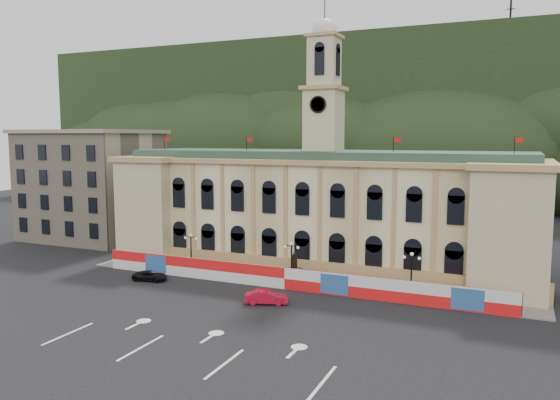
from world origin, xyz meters
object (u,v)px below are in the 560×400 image
at_px(statue, 295,273).
at_px(lamp_center, 292,259).
at_px(black_suv, 150,276).
at_px(red_sedan, 266,297).

relative_size(statue, lamp_center, 0.72).
relative_size(statue, black_suv, 0.81).
height_order(statue, lamp_center, lamp_center).
bearing_deg(red_sedan, black_suv, 59.94).
bearing_deg(red_sedan, statue, -18.21).
distance_m(statue, lamp_center, 2.14).
height_order(statue, red_sedan, statue).
bearing_deg(red_sedan, lamp_center, -17.85).
xyz_separation_m(statue, lamp_center, (0.00, -1.00, 1.89)).
relative_size(lamp_center, black_suv, 1.13).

